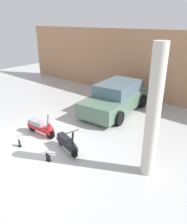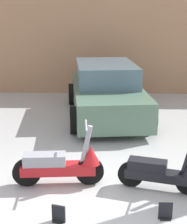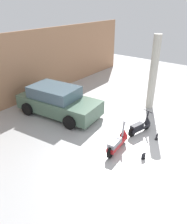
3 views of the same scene
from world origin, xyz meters
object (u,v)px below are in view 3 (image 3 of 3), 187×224
at_px(scooter_front_left, 118,141).
at_px(support_column_side, 153,73).
at_px(scooter_front_right, 141,126).
at_px(placard_near_right_scooter, 157,137).
at_px(car_rear_left, 58,101).
at_px(placard_near_left_scooter, 143,156).

relative_size(scooter_front_left, support_column_side, 0.40).
bearing_deg(scooter_front_right, support_column_side, 31.40).
relative_size(placard_near_right_scooter, support_column_side, 0.07).
relative_size(car_rear_left, placard_near_left_scooter, 17.36).
height_order(scooter_front_right, placard_near_left_scooter, scooter_front_right).
height_order(scooter_front_left, placard_near_right_scooter, scooter_front_left).
xyz_separation_m(placard_near_left_scooter, support_column_side, (4.33, 1.72, 1.84)).
distance_m(car_rear_left, placard_near_right_scooter, 5.19).
height_order(scooter_front_right, support_column_side, support_column_side).
distance_m(scooter_front_left, support_column_side, 4.71).
height_order(placard_near_left_scooter, support_column_side, support_column_side).
distance_m(scooter_front_right, support_column_side, 3.25).
bearing_deg(scooter_front_right, scooter_front_left, -170.08).
height_order(placard_near_right_scooter, support_column_side, support_column_side).
bearing_deg(scooter_front_left, placard_near_right_scooter, -35.76).
height_order(scooter_front_left, placard_near_left_scooter, scooter_front_left).
xyz_separation_m(car_rear_left, support_column_side, (3.62, -3.48, 1.25)).
relative_size(car_rear_left, placard_near_right_scooter, 17.36).
relative_size(placard_near_left_scooter, placard_near_right_scooter, 1.00).
xyz_separation_m(car_rear_left, placard_near_right_scooter, (0.82, -5.09, -0.59)).
distance_m(car_rear_left, support_column_side, 5.18).
bearing_deg(placard_near_left_scooter, support_column_side, 21.68).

